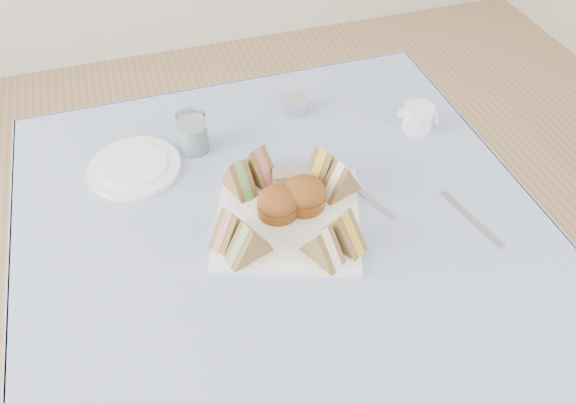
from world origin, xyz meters
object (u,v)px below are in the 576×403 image
object	(u,v)px
serving_plate	(288,217)
water_glass	(193,132)
table	(284,327)
creamer_jug	(418,118)

from	to	relation	value
serving_plate	water_glass	distance (m)	0.30
table	water_glass	world-z (taller)	water_glass
water_glass	serving_plate	bearing A→B (deg)	-63.37
table	serving_plate	xyz separation A→B (m)	(0.01, 0.01, 0.38)
serving_plate	table	bearing A→B (deg)	-121.98
table	serving_plate	bearing A→B (deg)	38.02
serving_plate	water_glass	size ratio (longest dim) A/B	2.96
water_glass	creamer_jug	xyz separation A→B (m)	(0.50, -0.08, -0.02)
table	water_glass	size ratio (longest dim) A/B	9.60
creamer_jug	serving_plate	bearing A→B (deg)	-133.17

